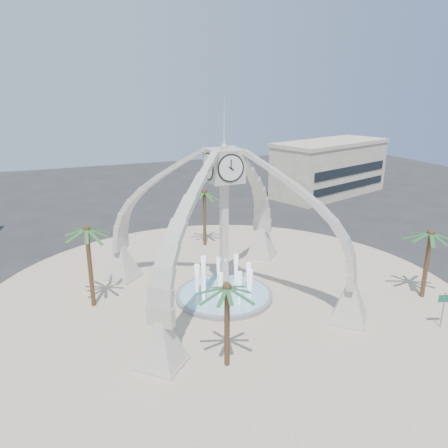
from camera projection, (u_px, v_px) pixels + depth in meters
name	position (u px, v px, depth m)	size (l,w,h in m)	color
ground	(224.00, 298.00, 36.14)	(140.00, 140.00, 0.00)	#282828
plaza	(224.00, 298.00, 36.13)	(40.00, 40.00, 0.06)	beige
clock_tower	(224.00, 223.00, 34.20)	(17.94, 17.94, 16.30)	beige
fountain	(224.00, 295.00, 36.05)	(8.00, 8.00, 3.62)	gray
building_ne	(330.00, 168.00, 70.46)	(21.87, 14.17, 8.60)	beige
palm_east	(431.00, 234.00, 34.66)	(5.27, 5.27, 6.39)	brown
palm_west	(86.00, 230.00, 32.91)	(4.58, 4.58, 7.18)	brown
palm_north	(204.00, 193.00, 46.44)	(4.10, 4.10, 6.79)	brown
palm_south	(227.00, 288.00, 25.78)	(4.40, 4.40, 6.07)	brown
street_sign	(444.00, 303.00, 31.01)	(0.99, 0.35, 2.82)	slate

